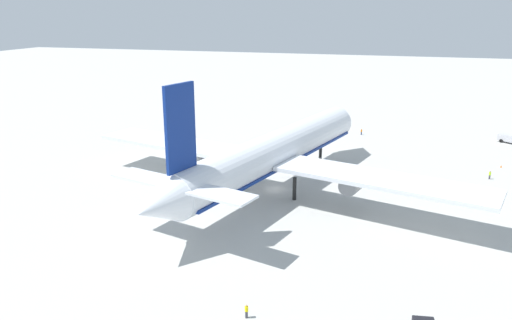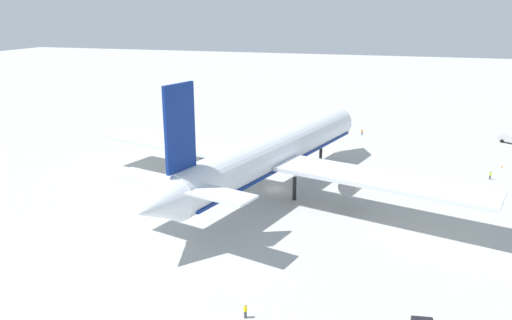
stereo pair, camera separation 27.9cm
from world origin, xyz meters
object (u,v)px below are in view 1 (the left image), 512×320
object	(u,v)px
traffic_cone_0	(501,166)
baggage_cart_2	(168,142)
ground_worker_1	(361,132)
ground_worker_0	(490,175)
ground_worker_2	(246,311)
airliner	(273,153)

from	to	relation	value
traffic_cone_0	baggage_cart_2	bearing A→B (deg)	92.20
baggage_cart_2	ground_worker_1	bearing A→B (deg)	-62.49
ground_worker_0	ground_worker_2	world-z (taller)	ground_worker_0
ground_worker_2	traffic_cone_0	distance (m)	77.88
ground_worker_2	ground_worker_0	bearing A→B (deg)	-29.05
baggage_cart_2	ground_worker_0	bearing A→B (deg)	-94.71
baggage_cart_2	ground_worker_0	world-z (taller)	ground_worker_0
ground_worker_0	traffic_cone_0	size ratio (longest dim) A/B	3.15
ground_worker_2	traffic_cone_0	size ratio (longest dim) A/B	3.09
ground_worker_0	ground_worker_2	size ratio (longest dim) A/B	1.02
ground_worker_0	ground_worker_2	xyz separation A→B (m)	(-59.51, 33.06, -0.02)
ground_worker_1	traffic_cone_0	bearing A→B (deg)	-123.60
ground_worker_0	ground_worker_1	world-z (taller)	ground_worker_0
baggage_cart_2	traffic_cone_0	bearing A→B (deg)	-87.80
ground_worker_2	ground_worker_1	bearing A→B (deg)	-2.94
ground_worker_2	traffic_cone_0	bearing A→B (deg)	-28.08
airliner	traffic_cone_0	bearing A→B (deg)	-57.09
airliner	ground_worker_2	bearing A→B (deg)	-169.30
airliner	traffic_cone_0	xyz separation A→B (m)	(28.62, -44.23, -7.35)
ground_worker_2	traffic_cone_0	world-z (taller)	ground_worker_2
ground_worker_0	traffic_cone_0	distance (m)	9.90
ground_worker_0	ground_worker_2	distance (m)	68.07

